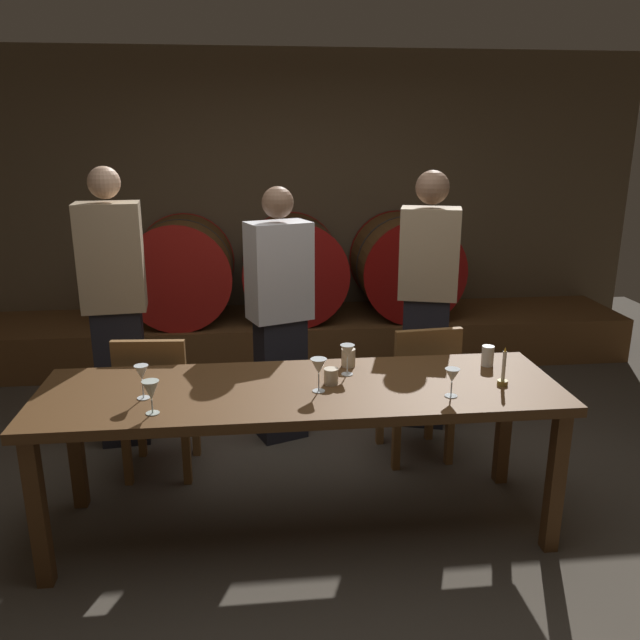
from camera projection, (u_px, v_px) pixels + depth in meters
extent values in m
plane|color=#4C443A|center=(329.00, 508.00, 3.46)|extent=(8.45, 8.45, 0.00)
cube|color=brown|center=(291.00, 202.00, 5.94)|extent=(6.50, 0.24, 2.68)
cube|color=brown|center=(296.00, 337.00, 5.74)|extent=(5.85, 0.90, 0.39)
cylinder|color=brown|center=(181.00, 270.00, 5.46)|extent=(0.87, 0.74, 0.87)
cylinder|color=#B21C16|center=(177.00, 280.00, 5.09)|extent=(0.89, 0.03, 0.89)
cylinder|color=#B21C16|center=(186.00, 262.00, 5.82)|extent=(0.89, 0.03, 0.89)
cylinder|color=#2D2D33|center=(181.00, 270.00, 5.46)|extent=(0.88, 0.04, 0.88)
cylinder|color=brown|center=(293.00, 268.00, 5.55)|extent=(0.87, 0.74, 0.87)
cylinder|color=#9E1411|center=(296.00, 278.00, 5.19)|extent=(0.89, 0.03, 0.89)
cylinder|color=#9E1411|center=(291.00, 260.00, 5.92)|extent=(0.89, 0.03, 0.89)
cylinder|color=#2D2D33|center=(293.00, 268.00, 5.55)|extent=(0.88, 0.04, 0.88)
cylinder|color=brown|center=(405.00, 266.00, 5.66)|extent=(0.87, 0.74, 0.87)
cylinder|color=maroon|center=(416.00, 275.00, 5.29)|extent=(0.89, 0.03, 0.89)
cylinder|color=maroon|center=(396.00, 257.00, 6.02)|extent=(0.89, 0.03, 0.89)
cylinder|color=#2D2D33|center=(405.00, 266.00, 5.66)|extent=(0.88, 0.04, 0.88)
cube|color=brown|center=(301.00, 392.00, 3.10)|extent=(2.53, 0.76, 0.05)
cube|color=brown|center=(38.00, 513.00, 2.79)|extent=(0.07, 0.07, 0.73)
cube|color=brown|center=(555.00, 483.00, 3.03)|extent=(0.07, 0.07, 0.73)
cube|color=brown|center=(76.00, 445.00, 3.40)|extent=(0.07, 0.07, 0.73)
cube|color=brown|center=(504.00, 424.00, 3.64)|extent=(0.07, 0.07, 0.73)
cube|color=brown|center=(160.00, 402.00, 3.75)|extent=(0.43, 0.43, 0.04)
cube|color=brown|center=(150.00, 377.00, 3.51)|extent=(0.40, 0.07, 0.42)
cube|color=brown|center=(196.00, 424.00, 3.98)|extent=(0.05, 0.05, 0.42)
cube|color=brown|center=(141.00, 425.00, 3.97)|extent=(0.05, 0.05, 0.42)
cube|color=brown|center=(186.00, 450.00, 3.66)|extent=(0.05, 0.05, 0.42)
cube|color=brown|center=(127.00, 451.00, 3.65)|extent=(0.05, 0.05, 0.42)
cube|color=brown|center=(415.00, 389.00, 3.94)|extent=(0.43, 0.43, 0.04)
cube|color=brown|center=(427.00, 364.00, 3.71)|extent=(0.40, 0.08, 0.42)
cube|color=brown|center=(430.00, 409.00, 4.20)|extent=(0.05, 0.05, 0.42)
cube|color=brown|center=(380.00, 414.00, 4.13)|extent=(0.05, 0.05, 0.42)
cube|color=brown|center=(450.00, 432.00, 3.88)|extent=(0.05, 0.05, 0.42)
cube|color=brown|center=(396.00, 437.00, 3.81)|extent=(0.05, 0.05, 0.42)
cube|color=black|center=(122.00, 377.00, 4.10)|extent=(0.32, 0.23, 0.90)
cube|color=tan|center=(111.00, 257.00, 3.88)|extent=(0.40, 0.28, 0.66)
sphere|color=#D8A884|center=(104.00, 183.00, 3.76)|extent=(0.19, 0.19, 0.19)
cube|color=black|center=(281.00, 379.00, 4.18)|extent=(0.35, 0.29, 0.82)
cube|color=silver|center=(279.00, 271.00, 3.98)|extent=(0.44, 0.36, 0.62)
sphere|color=#8C664C|center=(278.00, 203.00, 3.86)|extent=(0.19, 0.19, 0.19)
cube|color=black|center=(424.00, 362.00, 4.37)|extent=(0.34, 0.28, 0.91)
cube|color=tan|center=(429.00, 253.00, 4.15)|extent=(0.43, 0.34, 0.59)
sphere|color=#8C664C|center=(432.00, 187.00, 4.03)|extent=(0.22, 0.22, 0.22)
cylinder|color=olive|center=(502.00, 383.00, 3.11)|extent=(0.05, 0.05, 0.02)
cylinder|color=#EDE5CC|center=(504.00, 366.00, 3.09)|extent=(0.02, 0.02, 0.15)
cone|color=yellow|center=(505.00, 349.00, 3.07)|extent=(0.01, 0.01, 0.02)
cylinder|color=white|center=(144.00, 398.00, 2.96)|extent=(0.06, 0.06, 0.00)
cylinder|color=white|center=(143.00, 389.00, 2.95)|extent=(0.01, 0.01, 0.09)
cone|color=white|center=(142.00, 373.00, 2.93)|extent=(0.07, 0.07, 0.07)
cylinder|color=silver|center=(153.00, 413.00, 2.80)|extent=(0.06, 0.06, 0.00)
cylinder|color=silver|center=(152.00, 406.00, 2.79)|extent=(0.01, 0.01, 0.06)
cone|color=silver|center=(151.00, 391.00, 2.77)|extent=(0.08, 0.08, 0.09)
cylinder|color=white|center=(319.00, 391.00, 3.04)|extent=(0.06, 0.06, 0.00)
cylinder|color=white|center=(319.00, 382.00, 3.03)|extent=(0.01, 0.01, 0.09)
cone|color=white|center=(319.00, 366.00, 3.01)|extent=(0.08, 0.08, 0.07)
cylinder|color=white|center=(347.00, 374.00, 3.25)|extent=(0.06, 0.06, 0.00)
cylinder|color=white|center=(347.00, 366.00, 3.24)|extent=(0.01, 0.01, 0.09)
cone|color=white|center=(347.00, 351.00, 3.22)|extent=(0.07, 0.07, 0.07)
cylinder|color=white|center=(451.00, 396.00, 2.99)|extent=(0.06, 0.06, 0.00)
cylinder|color=white|center=(451.00, 389.00, 2.97)|extent=(0.01, 0.01, 0.07)
cone|color=white|center=(452.00, 375.00, 2.96)|extent=(0.07, 0.07, 0.07)
cylinder|color=beige|center=(331.00, 376.00, 3.12)|extent=(0.07, 0.07, 0.08)
cylinder|color=beige|center=(348.00, 358.00, 3.36)|extent=(0.07, 0.07, 0.10)
cylinder|color=white|center=(488.00, 356.00, 3.37)|extent=(0.06, 0.06, 0.11)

